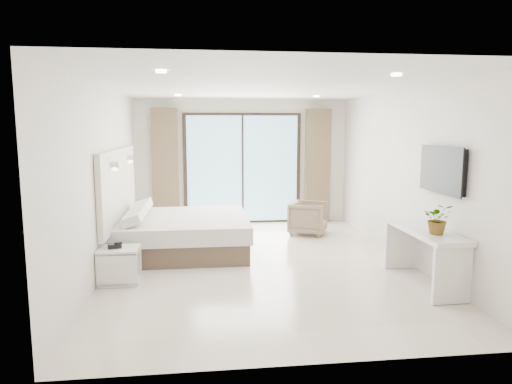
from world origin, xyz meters
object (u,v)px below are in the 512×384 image
Objects in this scene: bed at (183,233)px; console_desk at (424,244)px; armchair at (308,216)px; nightstand at (119,265)px.

bed is 1.37× the size of console_desk.
bed is 2.63m from armchair.
armchair is (2.42, 1.02, 0.04)m from bed.
armchair is at bearing 105.46° from console_desk.
nightstand is 0.75× the size of armchair.
console_desk is (3.27, -2.05, 0.25)m from bed.
nightstand is (-0.79, -1.50, -0.07)m from bed.
bed is at bearing 147.97° from console_desk.
console_desk is at bearing -141.72° from armchair.
console_desk reaches higher than armchair.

